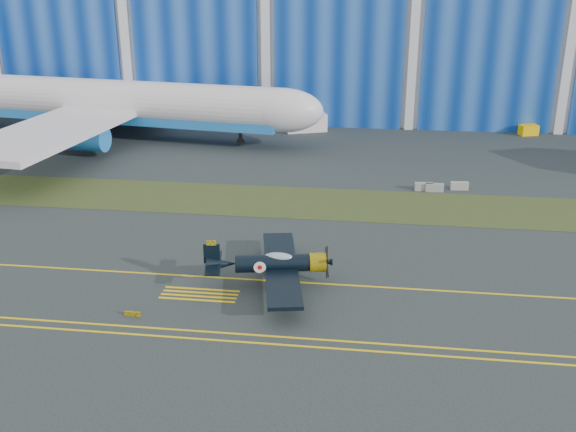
# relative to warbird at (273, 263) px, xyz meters

# --- Properties ---
(ground) EXTENTS (260.00, 260.00, 0.00)m
(ground) POSITION_rel_warbird_xyz_m (12.56, 5.68, -1.89)
(ground) COLOR #2C3434
(ground) RESTS_ON ground
(grass_median) EXTENTS (260.00, 10.00, 0.02)m
(grass_median) POSITION_rel_warbird_xyz_m (12.56, 19.68, -1.87)
(grass_median) COLOR #475128
(grass_median) RESTS_ON ground
(hangar) EXTENTS (220.00, 45.70, 30.00)m
(hangar) POSITION_rel_warbird_xyz_m (12.56, 77.47, 13.07)
(hangar) COLOR silver
(hangar) RESTS_ON ground
(taxiway_centreline) EXTENTS (200.00, 0.20, 0.02)m
(taxiway_centreline) POSITION_rel_warbird_xyz_m (12.56, 0.68, -1.88)
(taxiway_centreline) COLOR yellow
(taxiway_centreline) RESTS_ON ground
(edge_line_near) EXTENTS (80.00, 0.20, 0.02)m
(edge_line_near) POSITION_rel_warbird_xyz_m (12.56, -8.82, -1.88)
(edge_line_near) COLOR yellow
(edge_line_near) RESTS_ON ground
(edge_line_far) EXTENTS (80.00, 0.20, 0.02)m
(edge_line_far) POSITION_rel_warbird_xyz_m (12.56, -7.82, -1.88)
(edge_line_far) COLOR yellow
(edge_line_far) RESTS_ON ground
(hold_short_ladder) EXTENTS (6.00, 2.40, 0.02)m
(hold_short_ladder) POSITION_rel_warbird_xyz_m (-5.44, -2.42, -1.88)
(hold_short_ladder) COLOR yellow
(hold_short_ladder) RESTS_ON ground
(guard_board_left) EXTENTS (1.20, 0.15, 0.35)m
(guard_board_left) POSITION_rel_warbird_xyz_m (-9.44, -6.32, -1.71)
(guard_board_left) COLOR yellow
(guard_board_left) RESTS_ON ground
(warbird) EXTENTS (13.66, 15.53, 4.06)m
(warbird) POSITION_rel_warbird_xyz_m (0.00, 0.00, 0.00)
(warbird) COLOR black
(warbird) RESTS_ON ground
(jetliner) EXTENTS (74.95, 66.04, 23.72)m
(jetliner) POSITION_rel_warbird_xyz_m (-29.66, 44.17, 9.97)
(jetliner) COLOR silver
(jetliner) RESTS_ON ground
(shipping_container) EXTENTS (6.56, 4.41, 2.64)m
(shipping_container) POSITION_rel_warbird_xyz_m (-2.88, 51.46, -0.57)
(shipping_container) COLOR white
(shipping_container) RESTS_ON ground
(tug) EXTENTS (2.95, 2.34, 1.50)m
(tug) POSITION_rel_warbird_xyz_m (30.04, 53.53, -1.14)
(tug) COLOR #FEBF06
(tug) RESTS_ON ground
(barrier_a) EXTENTS (2.04, 0.76, 0.90)m
(barrier_a) POSITION_rel_warbird_xyz_m (13.25, 25.50, -1.44)
(barrier_a) COLOR gray
(barrier_a) RESTS_ON ground
(barrier_b) EXTENTS (2.02, 0.67, 0.90)m
(barrier_b) POSITION_rel_warbird_xyz_m (14.43, 25.28, -1.44)
(barrier_b) COLOR gray
(barrier_b) RESTS_ON ground
(barrier_c) EXTENTS (2.05, 0.80, 0.90)m
(barrier_c) POSITION_rel_warbird_xyz_m (17.26, 26.27, -1.44)
(barrier_c) COLOR #96988D
(barrier_c) RESTS_ON ground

